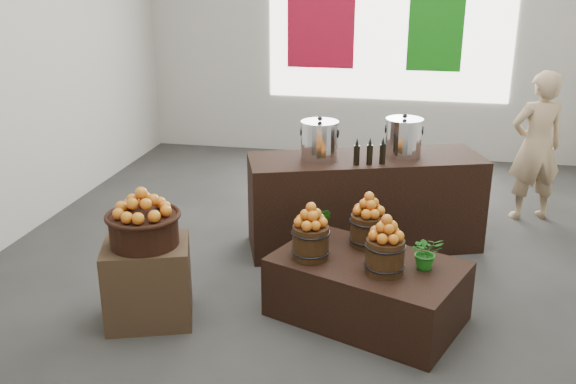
% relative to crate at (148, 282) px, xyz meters
% --- Properties ---
extents(ground, '(7.00, 7.00, 0.00)m').
position_rel_crate_xyz_m(ground, '(1.15, 1.29, -0.31)').
color(ground, '#363634').
rests_on(ground, ground).
extents(back_wall, '(6.00, 0.04, 4.00)m').
position_rel_crate_xyz_m(back_wall, '(1.15, 4.79, 1.69)').
color(back_wall, '#AFADA2').
rests_on(back_wall, ground).
extents(back_opening, '(3.20, 0.02, 2.40)m').
position_rel_crate_xyz_m(back_opening, '(1.45, 4.77, 1.69)').
color(back_opening, white).
rests_on(back_opening, back_wall).
extents(deco_red_left, '(0.90, 0.04, 1.40)m').
position_rel_crate_xyz_m(deco_red_left, '(0.55, 4.76, 1.59)').
color(deco_red_left, '#A10C26').
rests_on(deco_red_left, back_wall).
extents(deco_green_right, '(0.70, 0.04, 1.00)m').
position_rel_crate_xyz_m(deco_green_right, '(2.05, 4.76, 1.39)').
color(deco_green_right, '#137111').
rests_on(deco_green_right, back_wall).
extents(crate, '(0.74, 0.67, 0.61)m').
position_rel_crate_xyz_m(crate, '(0.00, 0.00, 0.00)').
color(crate, '#4C3823').
rests_on(crate, ground).
extents(wicker_basket, '(0.49, 0.49, 0.22)m').
position_rel_crate_xyz_m(wicker_basket, '(0.00, 0.00, 0.42)').
color(wicker_basket, black).
rests_on(wicker_basket, crate).
extents(apples_in_basket, '(0.38, 0.38, 0.21)m').
position_rel_crate_xyz_m(apples_in_basket, '(0.00, 0.00, 0.63)').
color(apples_in_basket, '#9F050E').
rests_on(apples_in_basket, wicker_basket).
extents(display_table, '(1.56, 1.28, 0.47)m').
position_rel_crate_xyz_m(display_table, '(1.59, 0.35, -0.07)').
color(display_table, black).
rests_on(display_table, ground).
extents(apple_bucket_front_left, '(0.27, 0.27, 0.25)m').
position_rel_crate_xyz_m(apple_bucket_front_left, '(1.16, 0.32, 0.28)').
color(apple_bucket_front_left, '#3C2710').
rests_on(apple_bucket_front_left, display_table).
extents(apples_in_bucket_front_left, '(0.20, 0.20, 0.18)m').
position_rel_crate_xyz_m(apples_in_bucket_front_left, '(1.16, 0.32, 0.50)').
color(apples_in_bucket_front_left, '#9F050E').
rests_on(apples_in_bucket_front_left, apple_bucket_front_left).
extents(apple_bucket_front_right, '(0.27, 0.27, 0.25)m').
position_rel_crate_xyz_m(apple_bucket_front_right, '(1.71, 0.19, 0.28)').
color(apple_bucket_front_right, '#3C2710').
rests_on(apple_bucket_front_right, display_table).
extents(apples_in_bucket_front_right, '(0.20, 0.20, 0.18)m').
position_rel_crate_xyz_m(apples_in_bucket_front_right, '(1.71, 0.19, 0.50)').
color(apples_in_bucket_front_right, '#9F050E').
rests_on(apples_in_bucket_front_right, apple_bucket_front_right).
extents(apple_bucket_rear, '(0.27, 0.27, 0.25)m').
position_rel_crate_xyz_m(apple_bucket_rear, '(1.55, 0.63, 0.28)').
color(apple_bucket_rear, '#3C2710').
rests_on(apple_bucket_rear, display_table).
extents(apples_in_bucket_rear, '(0.20, 0.20, 0.18)m').
position_rel_crate_xyz_m(apples_in_bucket_rear, '(1.55, 0.63, 0.50)').
color(apples_in_bucket_rear, '#9F050E').
rests_on(apples_in_bucket_rear, apple_bucket_rear).
extents(herb_garnish_right, '(0.27, 0.25, 0.25)m').
position_rel_crate_xyz_m(herb_garnish_right, '(2.00, 0.31, 0.29)').
color(herb_garnish_right, '#186815').
rests_on(herb_garnish_right, display_table).
extents(herb_garnish_left, '(0.16, 0.14, 0.26)m').
position_rel_crate_xyz_m(herb_garnish_left, '(1.19, 0.68, 0.29)').
color(herb_garnish_left, '#186815').
rests_on(herb_garnish_left, display_table).
extents(counter, '(2.23, 1.33, 0.87)m').
position_rel_crate_xyz_m(counter, '(1.45, 1.67, 0.13)').
color(counter, black).
rests_on(counter, ground).
extents(stock_pot_left, '(0.33, 0.33, 0.33)m').
position_rel_crate_xyz_m(stock_pot_left, '(1.03, 1.53, 0.73)').
color(stock_pot_left, silver).
rests_on(stock_pot_left, counter).
extents(stock_pot_center, '(0.33, 0.33, 0.33)m').
position_rel_crate_xyz_m(stock_pot_center, '(1.77, 1.78, 0.73)').
color(stock_pot_center, silver).
rests_on(stock_pot_center, counter).
extents(oil_cruets, '(0.24, 0.13, 0.24)m').
position_rel_crate_xyz_m(oil_cruets, '(1.52, 1.47, 0.68)').
color(oil_cruets, black).
rests_on(oil_cruets, counter).
extents(shopper, '(0.66, 0.53, 1.55)m').
position_rel_crate_xyz_m(shopper, '(3.08, 2.71, 0.47)').
color(shopper, tan).
rests_on(shopper, ground).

